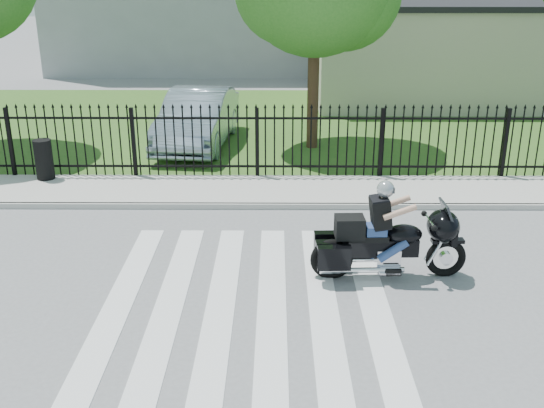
{
  "coord_description": "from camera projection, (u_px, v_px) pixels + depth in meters",
  "views": [
    {
      "loc": [
        0.46,
        -8.93,
        4.96
      ],
      "look_at": [
        0.39,
        1.63,
        1.0
      ],
      "focal_mm": 42.0,
      "sensor_mm": 36.0,
      "label": 1
    }
  ],
  "objects": [
    {
      "name": "parked_car",
      "position": [
        198.0,
        118.0,
        18.4
      ],
      "size": [
        2.15,
        5.01,
        1.61
      ],
      "primitive_type": "imported",
      "rotation": [
        0.0,
        0.0,
        -0.09
      ],
      "color": "#93A5B9",
      "rests_on": "grass_strip"
    },
    {
      "name": "sidewalk",
      "position": [
        256.0,
        191.0,
        14.76
      ],
      "size": [
        40.0,
        2.0,
        0.12
      ],
      "primitive_type": "cube",
      "color": "#ADAAA3",
      "rests_on": "ground"
    },
    {
      "name": "curb",
      "position": [
        255.0,
        206.0,
        13.83
      ],
      "size": [
        40.0,
        0.12,
        0.12
      ],
      "primitive_type": "cube",
      "color": "#ADAAA3",
      "rests_on": "ground"
    },
    {
      "name": "iron_fence",
      "position": [
        257.0,
        144.0,
        15.4
      ],
      "size": [
        26.0,
        0.04,
        1.8
      ],
      "color": "black",
      "rests_on": "ground"
    },
    {
      "name": "crosswalk",
      "position": [
        247.0,
        298.0,
        10.1
      ],
      "size": [
        5.0,
        5.5,
        0.01
      ],
      "primitive_type": null,
      "color": "silver",
      "rests_on": "ground"
    },
    {
      "name": "ground",
      "position": [
        247.0,
        299.0,
        10.1
      ],
      "size": [
        120.0,
        120.0,
        0.0
      ],
      "primitive_type": "plane",
      "color": "slate",
      "rests_on": "ground"
    },
    {
      "name": "grass_strip",
      "position": [
        262.0,
        123.0,
        21.33
      ],
      "size": [
        40.0,
        12.0,
        0.02
      ],
      "primitive_type": "cube",
      "color": "#305A1F",
      "rests_on": "ground"
    },
    {
      "name": "motorcycle_rider",
      "position": [
        385.0,
        238.0,
        10.59
      ],
      "size": [
        2.65,
        0.83,
        1.75
      ],
      "rotation": [
        0.0,
        0.0,
        0.03
      ],
      "color": "black",
      "rests_on": "ground"
    },
    {
      "name": "building_low",
      "position": [
        446.0,
        55.0,
        24.42
      ],
      "size": [
        10.0,
        6.0,
        3.5
      ],
      "primitive_type": "cube",
      "color": "#BAB29B",
      "rests_on": "ground"
    },
    {
      "name": "building_low_roof",
      "position": [
        451.0,
        5.0,
        23.77
      ],
      "size": [
        10.2,
        6.2,
        0.2
      ],
      "primitive_type": "cube",
      "color": "black",
      "rests_on": "building_low"
    },
    {
      "name": "litter_bin",
      "position": [
        44.0,
        159.0,
        15.26
      ],
      "size": [
        0.53,
        0.53,
        0.96
      ],
      "primitive_type": "cylinder",
      "rotation": [
        0.0,
        0.0,
        0.29
      ],
      "color": "black",
      "rests_on": "sidewalk"
    }
  ]
}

